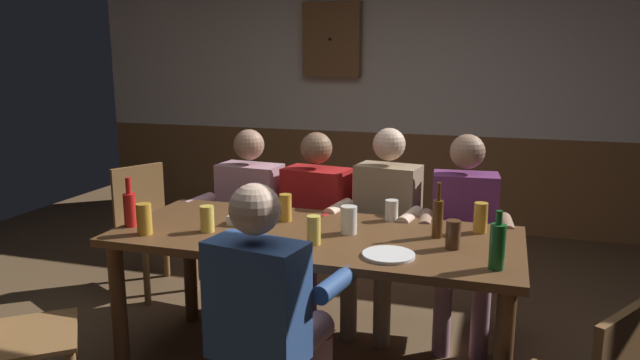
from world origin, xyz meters
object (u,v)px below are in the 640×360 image
pint_glass_2 (392,210)px  person_3 (464,229)px  person_1 (312,216)px  pint_glass_0 (314,230)px  pint_glass_1 (285,208)px  person_0 (245,211)px  chair_empty_near_left (1,334)px  bottle_0 (438,217)px  pint_glass_7 (481,218)px  pint_glass_4 (453,235)px  person_4 (268,306)px  wall_dart_cabinet (332,40)px  bottle_1 (497,245)px  bottle_2 (130,208)px  person_2 (383,221)px  pint_glass_5 (144,219)px  dining_table (315,251)px  plate_0 (389,255)px  pint_glass_6 (207,219)px  pint_glass_3 (349,220)px  chair_empty_far_end (149,224)px

pint_glass_2 → person_3: bearing=40.4°
person_1 → pint_glass_0: size_ratio=8.45×
pint_glass_1 → person_0: bearing=133.5°
person_1 → chair_empty_near_left: (-0.88, -1.59, -0.18)m
bottle_0 → pint_glass_7: bottle_0 is taller
chair_empty_near_left → pint_glass_4: size_ratio=6.47×
person_4 → pint_glass_1: bearing=115.7°
person_3 → wall_dart_cabinet: (-1.44, 2.15, 1.13)m
bottle_1 → pint_glass_4: bearing=132.4°
person_1 → bottle_2: (-0.72, -0.85, 0.21)m
person_2 → pint_glass_7: person_2 is taller
bottle_0 → pint_glass_4: size_ratio=2.03×
pint_glass_5 → person_0: bearing=83.1°
person_4 → chair_empty_near_left: size_ratio=1.34×
dining_table → plate_0: plate_0 is taller
pint_glass_0 → pint_glass_7: pint_glass_7 is taller
bottle_0 → person_0: bearing=157.0°
person_2 → pint_glass_0: person_2 is taller
person_0 → bottle_2: bearing=77.6°
wall_dart_cabinet → person_1: bearing=-76.8°
dining_table → pint_glass_6: (-0.53, -0.15, 0.17)m
dining_table → pint_glass_5: size_ratio=12.94×
person_2 → pint_glass_1: (-0.44, -0.50, 0.17)m
pint_glass_2 → wall_dart_cabinet: 2.86m
bottle_0 → pint_glass_3: size_ratio=1.95×
bottle_0 → pint_glass_1: bottle_0 is taller
person_2 → pint_glass_5: person_2 is taller
person_1 → pint_glass_5: size_ratio=7.48×
pint_glass_3 → person_1: bearing=122.9°
chair_empty_near_left → pint_glass_0: size_ratio=6.29×
chair_empty_near_left → wall_dart_cabinet: bearing=134.9°
pint_glass_5 → chair_empty_far_end: bearing=123.4°
chair_empty_far_end → pint_glass_1: size_ratio=5.90×
dining_table → pint_glass_7: (0.80, 0.26, 0.18)m
bottle_0 → pint_glass_2: (-0.27, 0.23, -0.05)m
pint_glass_1 → pint_glass_2: size_ratio=1.31×
bottle_2 → pint_glass_2: (1.29, 0.53, -0.04)m
person_2 → bottle_2: person_2 is taller
person_3 → pint_glass_3: 0.84m
wall_dart_cabinet → pint_glass_0: bearing=-75.1°
person_0 → pint_glass_6: bearing=106.7°
person_3 → chair_empty_near_left: size_ratio=1.37×
person_4 → pint_glass_1: size_ratio=7.90×
pint_glass_7 → plate_0: bearing=-126.4°
chair_empty_near_left → wall_dart_cabinet: 3.98m
pint_glass_6 → wall_dart_cabinet: size_ratio=0.19×
dining_table → bottle_1: 0.95m
pint_glass_1 → pint_glass_7: size_ratio=0.96×
pint_glass_6 → pint_glass_7: size_ratio=0.87×
chair_empty_far_end → person_1: bearing=113.0°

